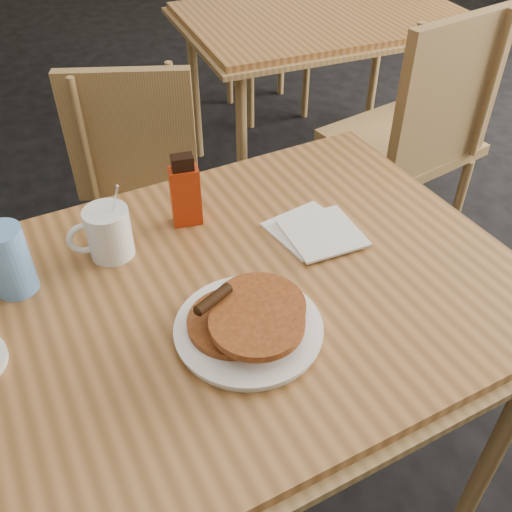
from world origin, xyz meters
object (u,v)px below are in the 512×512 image
at_px(chair_neighbor_far, 261,9).
at_px(syrup_bottle, 185,193).
at_px(coffee_mug, 107,232).
at_px(blue_tumbler, 9,260).
at_px(neighbor_table, 324,23).
at_px(chair_neighbor_near, 421,126).
at_px(main_table, 211,308).
at_px(pancake_plate, 249,324).
at_px(chair_main_far, 144,190).

bearing_deg(chair_neighbor_far, syrup_bottle, -133.83).
relative_size(coffee_mug, syrup_bottle, 1.02).
distance_m(chair_neighbor_far, blue_tumbler, 2.47).
bearing_deg(blue_tumbler, coffee_mug, 10.23).
xyz_separation_m(coffee_mug, blue_tumbler, (-0.19, -0.04, 0.01)).
height_order(neighbor_table, chair_neighbor_near, chair_neighbor_near).
bearing_deg(coffee_mug, syrup_bottle, -3.54).
bearing_deg(blue_tumbler, main_table, -25.00).
bearing_deg(main_table, blue_tumbler, 155.00).
relative_size(main_table, pancake_plate, 5.05).
distance_m(chair_neighbor_far, syrup_bottle, 2.21).
height_order(main_table, syrup_bottle, syrup_bottle).
xyz_separation_m(chair_main_far, chair_neighbor_far, (1.01, 1.45, 0.02)).
distance_m(main_table, neighbor_table, 1.75).
xyz_separation_m(main_table, chair_neighbor_far, (1.03, 2.19, -0.17)).
bearing_deg(coffee_mug, pancake_plate, -77.54).
bearing_deg(chair_neighbor_far, main_table, -131.83).
relative_size(chair_neighbor_far, coffee_mug, 5.20).
bearing_deg(syrup_bottle, pancake_plate, -81.51).
height_order(coffee_mug, syrup_bottle, coffee_mug).
bearing_deg(syrup_bottle, chair_neighbor_far, 70.85).
distance_m(chair_main_far, chair_neighbor_far, 1.76).
height_order(chair_main_far, coffee_mug, coffee_mug).
relative_size(syrup_bottle, blue_tumbler, 1.18).
distance_m(neighbor_table, blue_tumbler, 1.86).
relative_size(neighbor_table, chair_neighbor_near, 1.22).
bearing_deg(neighbor_table, syrup_bottle, -129.41).
relative_size(neighbor_table, pancake_plate, 4.48).
relative_size(chair_neighbor_near, blue_tumbler, 6.90).
bearing_deg(coffee_mug, chair_neighbor_near, 4.15).
height_order(neighbor_table, chair_neighbor_far, chair_neighbor_far).
xyz_separation_m(neighbor_table, coffee_mug, (-1.16, -1.24, 0.10)).
bearing_deg(blue_tumbler, chair_neighbor_far, 55.74).
relative_size(main_table, chair_neighbor_near, 1.38).
height_order(chair_neighbor_near, syrup_bottle, chair_neighbor_near).
height_order(neighbor_table, chair_main_far, chair_main_far).
bearing_deg(chair_neighbor_near, blue_tumbler, -171.86).
height_order(chair_main_far, chair_neighbor_far, chair_neighbor_far).
bearing_deg(chair_neighbor_near, syrup_bottle, -168.87).
bearing_deg(chair_neighbor_near, chair_main_far, 162.62).
height_order(main_table, neighbor_table, same).
bearing_deg(chair_neighbor_far, pancake_plate, -129.94).
height_order(neighbor_table, coffee_mug, coffee_mug).
xyz_separation_m(pancake_plate, coffee_mug, (-0.19, 0.32, 0.03)).
height_order(chair_neighbor_far, chair_neighbor_near, chair_neighbor_near).
bearing_deg(neighbor_table, pancake_plate, -122.05).
distance_m(coffee_mug, syrup_bottle, 0.19).
height_order(chair_neighbor_near, blue_tumbler, chair_neighbor_near).
relative_size(chair_neighbor_near, pancake_plate, 3.66).
distance_m(neighbor_table, chair_main_far, 1.22).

